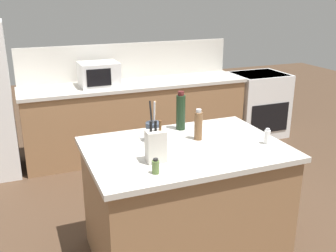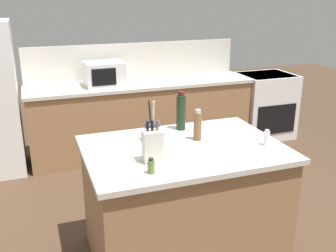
% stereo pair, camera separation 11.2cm
% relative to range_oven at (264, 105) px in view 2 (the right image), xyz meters
% --- Properties ---
extents(back_counter_run, '(2.87, 0.66, 0.94)m').
position_rel_range_oven_xyz_m(back_counter_run, '(-1.85, 0.00, 0.00)').
color(back_counter_run, '#936B47').
rests_on(back_counter_run, ground_plane).
extents(wall_backsplash, '(2.83, 0.03, 0.46)m').
position_rel_range_oven_xyz_m(wall_backsplash, '(-1.85, 0.32, 0.70)').
color(wall_backsplash, beige).
rests_on(wall_backsplash, back_counter_run).
extents(kitchen_island, '(1.47, 1.02, 0.94)m').
position_rel_range_oven_xyz_m(kitchen_island, '(-2.15, -2.20, 0.00)').
color(kitchen_island, '#936B47').
rests_on(kitchen_island, ground_plane).
extents(range_oven, '(0.76, 0.65, 0.92)m').
position_rel_range_oven_xyz_m(range_oven, '(0.00, 0.00, 0.00)').
color(range_oven, white).
rests_on(range_oven, ground_plane).
extents(microwave, '(0.46, 0.39, 0.29)m').
position_rel_range_oven_xyz_m(microwave, '(-2.32, 0.00, 0.62)').
color(microwave, white).
rests_on(microwave, back_counter_run).
extents(knife_block, '(0.13, 0.11, 0.29)m').
position_rel_range_oven_xyz_m(knife_block, '(-2.45, -2.37, 0.59)').
color(knife_block, beige).
rests_on(knife_block, kitchen_island).
extents(utensil_crock, '(0.12, 0.12, 0.32)m').
position_rel_range_oven_xyz_m(utensil_crock, '(-2.34, -2.00, 0.56)').
color(utensil_crock, '#333D4C').
rests_on(utensil_crock, kitchen_island).
extents(wine_bottle, '(0.08, 0.08, 0.33)m').
position_rel_range_oven_xyz_m(wine_bottle, '(-2.03, -1.83, 0.63)').
color(wine_bottle, black).
rests_on(wine_bottle, kitchen_island).
extents(salt_shaker, '(0.04, 0.04, 0.12)m').
position_rel_range_oven_xyz_m(salt_shaker, '(-1.56, -2.38, 0.53)').
color(salt_shaker, silver).
rests_on(salt_shaker, kitchen_island).
extents(spice_jar_oregano, '(0.05, 0.05, 0.10)m').
position_rel_range_oven_xyz_m(spice_jar_oregano, '(-2.52, -2.54, 0.52)').
color(spice_jar_oregano, '#567038').
rests_on(spice_jar_oregano, kitchen_island).
extents(pepper_grinder, '(0.06, 0.06, 0.25)m').
position_rel_range_oven_xyz_m(pepper_grinder, '(-2.00, -2.10, 0.59)').
color(pepper_grinder, brown).
rests_on(pepper_grinder, kitchen_island).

